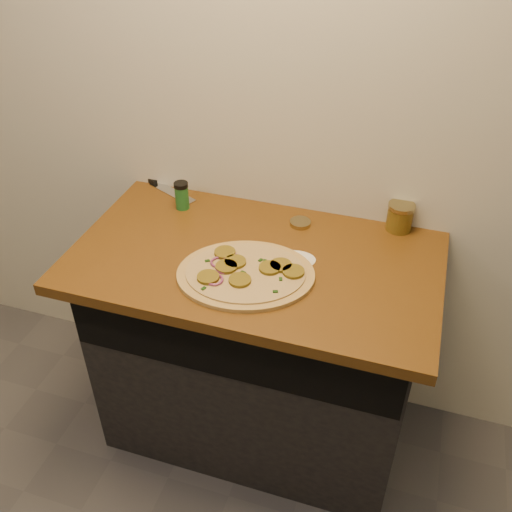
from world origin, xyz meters
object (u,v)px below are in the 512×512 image
(pizza, at_px, (245,273))
(chefs_knife, at_px, (158,184))
(salsa_jar, at_px, (400,217))
(spice_shaker, at_px, (182,195))

(pizza, height_order, chefs_knife, pizza)
(pizza, relative_size, salsa_jar, 5.21)
(pizza, relative_size, spice_shaker, 5.01)
(pizza, distance_m, chefs_knife, 0.66)
(pizza, xyz_separation_m, spice_shaker, (-0.35, 0.31, 0.04))
(spice_shaker, bearing_deg, salsa_jar, 7.37)
(chefs_knife, xyz_separation_m, salsa_jar, (0.93, -0.02, 0.04))
(pizza, distance_m, salsa_jar, 0.59)
(chefs_knife, height_order, salsa_jar, salsa_jar)
(chefs_knife, height_order, spice_shaker, spice_shaker)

